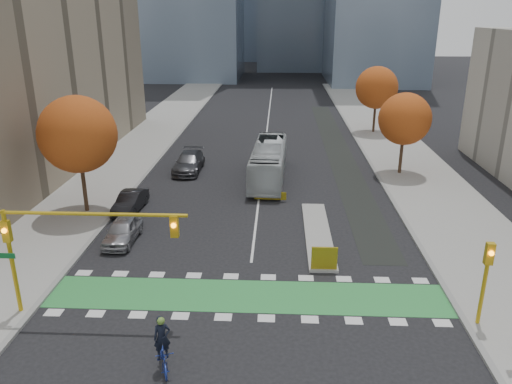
# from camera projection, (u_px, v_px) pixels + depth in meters

# --- Properties ---
(ground) EXTENTS (300.00, 300.00, 0.00)m
(ground) POSITION_uv_depth(u_px,v_px,m) (245.00, 313.00, 23.40)
(ground) COLOR black
(ground) RESTS_ON ground
(sidewalk_west) EXTENTS (7.00, 120.00, 0.15)m
(sidewalk_west) POSITION_uv_depth(u_px,v_px,m) (104.00, 176.00, 42.77)
(sidewalk_west) COLOR gray
(sidewalk_west) RESTS_ON ground
(sidewalk_east) EXTENTS (7.00, 120.00, 0.15)m
(sidewalk_east) POSITION_uv_depth(u_px,v_px,m) (423.00, 181.00, 41.58)
(sidewalk_east) COLOR gray
(sidewalk_east) RESTS_ON ground
(curb_west) EXTENTS (0.30, 120.00, 0.16)m
(curb_west) POSITION_uv_depth(u_px,v_px,m) (144.00, 177.00, 42.61)
(curb_west) COLOR gray
(curb_west) RESTS_ON ground
(curb_east) EXTENTS (0.30, 120.00, 0.16)m
(curb_east) POSITION_uv_depth(u_px,v_px,m) (380.00, 180.00, 41.73)
(curb_east) COLOR gray
(curb_east) RESTS_ON ground
(bike_crossing) EXTENTS (20.00, 3.00, 0.01)m
(bike_crossing) POSITION_uv_depth(u_px,v_px,m) (247.00, 296.00, 24.81)
(bike_crossing) COLOR #2D8A3F
(bike_crossing) RESTS_ON ground
(centre_line) EXTENTS (0.15, 70.00, 0.01)m
(centre_line) POSITION_uv_depth(u_px,v_px,m) (267.00, 128.00, 61.00)
(centre_line) COLOR silver
(centre_line) RESTS_ON ground
(bike_lane_paint) EXTENTS (2.50, 50.00, 0.01)m
(bike_lane_paint) POSITION_uv_depth(u_px,v_px,m) (338.00, 150.00, 51.26)
(bike_lane_paint) COLOR black
(bike_lane_paint) RESTS_ON ground
(median_island) EXTENTS (1.60, 10.00, 0.16)m
(median_island) POSITION_uv_depth(u_px,v_px,m) (318.00, 233.00, 31.65)
(median_island) COLOR gray
(median_island) RESTS_ON ground
(hazard_board) EXTENTS (1.40, 0.12, 1.30)m
(hazard_board) POSITION_uv_depth(u_px,v_px,m) (324.00, 258.00, 26.90)
(hazard_board) COLOR yellow
(hazard_board) RESTS_ON median_island
(tree_west) EXTENTS (5.20, 5.20, 8.22)m
(tree_west) POSITION_uv_depth(u_px,v_px,m) (78.00, 134.00, 33.31)
(tree_west) COLOR #332114
(tree_west) RESTS_ON ground
(tree_east_near) EXTENTS (4.40, 4.40, 7.08)m
(tree_east_near) POSITION_uv_depth(u_px,v_px,m) (405.00, 119.00, 41.90)
(tree_east_near) COLOR #332114
(tree_east_near) RESTS_ON ground
(tree_east_far) EXTENTS (4.80, 4.80, 7.65)m
(tree_east_far) POSITION_uv_depth(u_px,v_px,m) (377.00, 88.00, 56.79)
(tree_east_far) COLOR #332114
(tree_east_far) RESTS_ON ground
(traffic_signal_west) EXTENTS (8.53, 0.56, 5.20)m
(traffic_signal_west) POSITION_uv_depth(u_px,v_px,m) (64.00, 236.00, 21.90)
(traffic_signal_west) COLOR #BF9914
(traffic_signal_west) RESTS_ON ground
(traffic_signal_east) EXTENTS (0.35, 0.43, 4.10)m
(traffic_signal_east) POSITION_uv_depth(u_px,v_px,m) (486.00, 272.00, 21.53)
(traffic_signal_east) COLOR #BF9914
(traffic_signal_east) RESTS_ON ground
(cyclist) EXTENTS (1.35, 2.14, 2.34)m
(cyclist) POSITION_uv_depth(u_px,v_px,m) (163.00, 352.00, 19.51)
(cyclist) COLOR navy
(cyclist) RESTS_ON ground
(bus) EXTENTS (3.08, 11.11, 3.06)m
(bus) POSITION_uv_depth(u_px,v_px,m) (269.00, 162.00, 41.73)
(bus) COLOR silver
(bus) RESTS_ON ground
(parked_car_a) EXTENTS (1.75, 4.24, 1.44)m
(parked_car_a) POSITION_uv_depth(u_px,v_px,m) (123.00, 230.00, 30.52)
(parked_car_a) COLOR #9D9DA2
(parked_car_a) RESTS_ON ground
(parked_car_b) EXTENTS (1.73, 4.25, 1.37)m
(parked_car_b) POSITION_uv_depth(u_px,v_px,m) (130.00, 202.00, 35.27)
(parked_car_b) COLOR black
(parked_car_b) RESTS_ON ground
(parked_car_c) EXTENTS (2.32, 5.62, 1.62)m
(parked_car_c) POSITION_uv_depth(u_px,v_px,m) (189.00, 162.00, 44.10)
(parked_car_c) COLOR #444449
(parked_car_c) RESTS_ON ground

